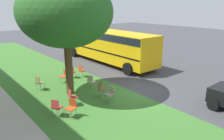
# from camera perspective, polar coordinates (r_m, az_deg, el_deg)

# --- Properties ---
(ground) EXTENTS (80.00, 80.00, 0.00)m
(ground) POSITION_cam_1_polar(r_m,az_deg,el_deg) (13.33, 6.80, -5.72)
(ground) COLOR #424247
(grass_verge) EXTENTS (48.00, 6.00, 0.01)m
(grass_verge) POSITION_cam_1_polar(r_m,az_deg,el_deg) (11.41, -4.55, -9.65)
(grass_verge) COLOR #3D752D
(grass_verge) RESTS_ON ground
(sidewalk_strip) EXTENTS (48.00, 2.80, 0.01)m
(sidewalk_strip) POSITION_cam_1_polar(r_m,az_deg,el_deg) (9.91, -26.66, -15.92)
(sidewalk_strip) COLOR #ADA89E
(sidewalk_strip) RESTS_ON ground
(street_tree) EXTENTS (5.17, 5.17, 6.60)m
(street_tree) POSITION_cam_1_polar(r_m,az_deg,el_deg) (12.30, -12.12, 14.51)
(street_tree) COLOR brown
(street_tree) RESTS_ON ground
(chair_0) EXTENTS (0.57, 0.57, 0.88)m
(chair_0) POSITION_cam_1_polar(r_m,az_deg,el_deg) (15.79, -10.51, -0.30)
(chair_0) COLOR #B7332D
(chair_0) RESTS_ON ground
(chair_1) EXTENTS (0.44, 0.44, 0.88)m
(chair_1) POSITION_cam_1_polar(r_m,az_deg,el_deg) (14.99, -12.61, -1.35)
(chair_1) COLOR #C64C1E
(chair_1) RESTS_ON ground
(chair_2) EXTENTS (0.53, 0.54, 0.88)m
(chair_2) POSITION_cam_1_polar(r_m,az_deg,el_deg) (14.08, -18.68, -3.03)
(chair_2) COLOR olive
(chair_2) RESTS_ON ground
(chair_3) EXTENTS (0.46, 0.46, 0.88)m
(chair_3) POSITION_cam_1_polar(r_m,az_deg,el_deg) (15.95, -8.02, -0.01)
(chair_3) COLOR #C64C1E
(chair_3) RESTS_ON ground
(chair_4) EXTENTS (0.45, 0.45, 0.88)m
(chair_4) POSITION_cam_1_polar(r_m,az_deg,el_deg) (11.77, -0.41, -5.99)
(chair_4) COLOR #ADA393
(chair_4) RESTS_ON ground
(chair_5) EXTENTS (0.54, 0.54, 0.88)m
(chair_5) POSITION_cam_1_polar(r_m,az_deg,el_deg) (13.65, -5.55, -2.81)
(chair_5) COLOR beige
(chair_5) RESTS_ON ground
(chair_6) EXTENTS (0.57, 0.57, 0.88)m
(chair_6) POSITION_cam_1_polar(r_m,az_deg,el_deg) (10.57, -14.44, -9.30)
(chair_6) COLOR #B7332D
(chair_6) RESTS_ON ground
(chair_7) EXTENTS (0.56, 0.55, 0.88)m
(chair_7) POSITION_cam_1_polar(r_m,az_deg,el_deg) (12.39, -2.76, -4.80)
(chair_7) COLOR brown
(chair_7) RESTS_ON ground
(chair_8) EXTENTS (0.49, 0.49, 0.88)m
(chair_8) POSITION_cam_1_polar(r_m,az_deg,el_deg) (11.53, -10.56, -6.78)
(chair_8) COLOR #B7332D
(chair_8) RESTS_ON ground
(chair_9) EXTENTS (0.53, 0.54, 0.88)m
(chair_9) POSITION_cam_1_polar(r_m,az_deg,el_deg) (10.41, -10.64, -9.45)
(chair_9) COLOR #C64C1E
(chair_9) RESTS_ON ground
(school_bus) EXTENTS (10.40, 2.80, 2.88)m
(school_bus) POSITION_cam_1_polar(r_m,az_deg,el_deg) (19.71, -1.14, 7.05)
(school_bus) COLOR yellow
(school_bus) RESTS_ON ground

